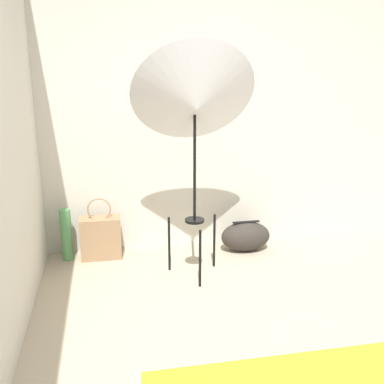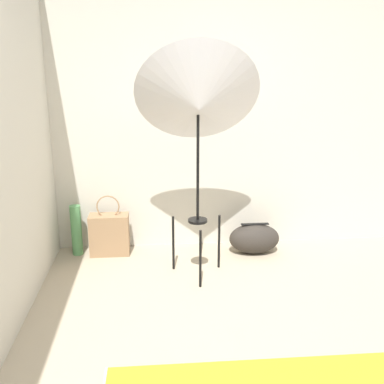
# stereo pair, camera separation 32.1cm
# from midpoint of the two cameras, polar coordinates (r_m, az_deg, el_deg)

# --- Properties ---
(wall_back) EXTENTS (8.00, 0.05, 2.60)m
(wall_back) POSITION_cam_midpoint_polar(r_m,az_deg,el_deg) (4.02, 4.97, 11.02)
(wall_back) COLOR beige
(wall_back) RESTS_ON ground_plane
(photo_umbrella) EXTENTS (0.94, 0.70, 1.81)m
(photo_umbrella) POSITION_cam_midpoint_polar(r_m,az_deg,el_deg) (3.33, 3.59, 11.28)
(photo_umbrella) COLOR black
(photo_umbrella) RESTS_ON ground_plane
(tote_bag) EXTENTS (0.34, 0.17, 0.55)m
(tote_bag) POSITION_cam_midpoint_polar(r_m,az_deg,el_deg) (4.03, -8.21, -5.34)
(tote_bag) COLOR #9E7A56
(tote_bag) RESTS_ON ground_plane
(duffel_bag) EXTENTS (0.45, 0.27, 0.28)m
(duffel_bag) POSITION_cam_midpoint_polar(r_m,az_deg,el_deg) (4.10, 10.16, -5.87)
(duffel_bag) COLOR #332D28
(duffel_bag) RESTS_ON ground_plane
(paper_roll) EXTENTS (0.09, 0.09, 0.45)m
(paper_roll) POSITION_cam_midpoint_polar(r_m,az_deg,el_deg) (4.06, -12.30, -4.80)
(paper_roll) COLOR #56995B
(paper_roll) RESTS_ON ground_plane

